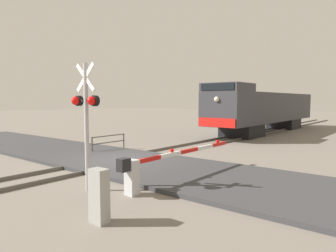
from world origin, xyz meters
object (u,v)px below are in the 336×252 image
crossing_gate (152,166)px  locomotive (265,109)px  utility_cabinet (99,196)px  crossing_signal (86,111)px  guard_railing (109,141)px

crossing_gate → locomotive: bearing=101.7°
utility_cabinet → crossing_signal: bearing=149.3°
crossing_gate → guard_railing: bearing=149.8°
utility_cabinet → guard_railing: bearing=138.6°
crossing_gate → guard_railing: size_ratio=2.64×
locomotive → crossing_signal: size_ratio=4.41×
guard_railing → crossing_gate: bearing=-30.2°
utility_cabinet → locomotive: bearing=102.5°
locomotive → crossing_signal: 22.05m
crossing_gate → utility_cabinet: size_ratio=4.87×
locomotive → utility_cabinet: size_ratio=13.85×
locomotive → utility_cabinet: locomotive is taller
crossing_gate → utility_cabinet: bearing=-71.9°
crossing_signal → guard_railing: size_ratio=1.70×
guard_railing → locomotive: bearing=79.8°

